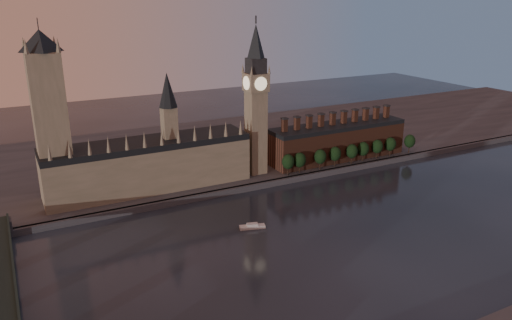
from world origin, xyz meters
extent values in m
plane|color=black|center=(0.00, 0.00, 0.00)|extent=(900.00, 900.00, 0.00)
cube|color=#4B4B51|center=(0.00, 90.00, 2.00)|extent=(900.00, 4.00, 4.00)
cube|color=#4B4B51|center=(0.00, 180.00, 2.00)|extent=(900.00, 180.00, 4.00)
cube|color=gray|center=(-65.00, 115.00, 18.00)|extent=(130.00, 30.00, 28.00)
cube|color=black|center=(-65.00, 115.00, 34.00)|extent=(130.00, 30.00, 4.00)
cube|color=gray|center=(-50.00, 115.00, 44.00)|extent=(9.00, 9.00, 24.00)
cone|color=black|center=(-50.00, 115.00, 67.00)|extent=(12.00, 12.00, 22.00)
cone|color=gray|center=(-124.00, 101.00, 41.00)|extent=(2.60, 2.60, 10.00)
cone|color=gray|center=(-113.27, 101.00, 41.00)|extent=(2.60, 2.60, 10.00)
cone|color=gray|center=(-102.55, 101.00, 41.00)|extent=(2.60, 2.60, 10.00)
cone|color=gray|center=(-91.82, 101.00, 41.00)|extent=(2.60, 2.60, 10.00)
cone|color=gray|center=(-81.09, 101.00, 41.00)|extent=(2.60, 2.60, 10.00)
cone|color=gray|center=(-70.36, 101.00, 41.00)|extent=(2.60, 2.60, 10.00)
cone|color=gray|center=(-59.64, 101.00, 41.00)|extent=(2.60, 2.60, 10.00)
cone|color=gray|center=(-48.91, 101.00, 41.00)|extent=(2.60, 2.60, 10.00)
cone|color=gray|center=(-38.18, 101.00, 41.00)|extent=(2.60, 2.60, 10.00)
cone|color=gray|center=(-27.45, 101.00, 41.00)|extent=(2.60, 2.60, 10.00)
cone|color=gray|center=(-16.73, 101.00, 41.00)|extent=(2.60, 2.60, 10.00)
cone|color=gray|center=(-6.00, 101.00, 41.00)|extent=(2.60, 2.60, 10.00)
cube|color=gray|center=(-120.00, 115.00, 49.00)|extent=(18.00, 18.00, 90.00)
cone|color=black|center=(-120.00, 115.00, 100.00)|extent=(24.00, 24.00, 12.00)
cylinder|color=#232326|center=(-120.00, 115.00, 106.00)|extent=(0.50, 0.50, 12.00)
cone|color=gray|center=(-128.00, 107.00, 98.00)|extent=(3.00, 3.00, 8.00)
cone|color=gray|center=(-112.00, 107.00, 98.00)|extent=(3.00, 3.00, 8.00)
cone|color=gray|center=(-128.00, 123.00, 98.00)|extent=(3.00, 3.00, 8.00)
cone|color=gray|center=(-112.00, 123.00, 98.00)|extent=(3.00, 3.00, 8.00)
cube|color=gray|center=(10.00, 110.00, 33.00)|extent=(12.00, 12.00, 58.00)
cube|color=gray|center=(10.00, 110.00, 68.00)|extent=(14.00, 14.00, 12.00)
cube|color=#232326|center=(10.00, 110.00, 79.00)|extent=(11.00, 11.00, 10.00)
cone|color=black|center=(10.00, 110.00, 95.00)|extent=(13.00, 13.00, 22.00)
cylinder|color=#232326|center=(10.00, 110.00, 108.50)|extent=(1.00, 1.00, 5.00)
cylinder|color=beige|center=(10.00, 102.80, 68.00)|extent=(9.00, 0.50, 9.00)
cylinder|color=beige|center=(10.00, 117.20, 68.00)|extent=(9.00, 0.50, 9.00)
cylinder|color=beige|center=(2.80, 110.00, 68.00)|extent=(0.50, 9.00, 9.00)
cylinder|color=beige|center=(17.20, 110.00, 68.00)|extent=(0.50, 9.00, 9.00)
cone|color=gray|center=(3.50, 103.50, 77.00)|extent=(2.00, 2.00, 6.00)
cone|color=gray|center=(16.50, 103.50, 77.00)|extent=(2.00, 2.00, 6.00)
cone|color=gray|center=(3.50, 116.50, 77.00)|extent=(2.00, 2.00, 6.00)
cone|color=gray|center=(16.50, 116.50, 77.00)|extent=(2.00, 2.00, 6.00)
cube|color=#573021|center=(80.00, 110.00, 16.00)|extent=(110.00, 25.00, 24.00)
cube|color=black|center=(80.00, 110.00, 29.50)|extent=(110.00, 25.00, 3.00)
cube|color=#573021|center=(33.00, 110.00, 35.50)|extent=(3.50, 3.50, 9.00)
cube|color=#232326|center=(33.00, 110.00, 40.50)|extent=(4.20, 4.20, 1.00)
cube|color=#573021|center=(43.44, 110.00, 35.50)|extent=(3.50, 3.50, 9.00)
cube|color=#232326|center=(43.44, 110.00, 40.50)|extent=(4.20, 4.20, 1.00)
cube|color=#573021|center=(53.89, 110.00, 35.50)|extent=(3.50, 3.50, 9.00)
cube|color=#232326|center=(53.89, 110.00, 40.50)|extent=(4.20, 4.20, 1.00)
cube|color=#573021|center=(64.33, 110.00, 35.50)|extent=(3.50, 3.50, 9.00)
cube|color=#232326|center=(64.33, 110.00, 40.50)|extent=(4.20, 4.20, 1.00)
cube|color=#573021|center=(74.78, 110.00, 35.50)|extent=(3.50, 3.50, 9.00)
cube|color=#232326|center=(74.78, 110.00, 40.50)|extent=(4.20, 4.20, 1.00)
cube|color=#573021|center=(85.22, 110.00, 35.50)|extent=(3.50, 3.50, 9.00)
cube|color=#232326|center=(85.22, 110.00, 40.50)|extent=(4.20, 4.20, 1.00)
cube|color=#573021|center=(95.67, 110.00, 35.50)|extent=(3.50, 3.50, 9.00)
cube|color=#232326|center=(95.67, 110.00, 40.50)|extent=(4.20, 4.20, 1.00)
cube|color=#573021|center=(106.11, 110.00, 35.50)|extent=(3.50, 3.50, 9.00)
cube|color=#232326|center=(106.11, 110.00, 40.50)|extent=(4.20, 4.20, 1.00)
cube|color=#573021|center=(116.56, 110.00, 35.50)|extent=(3.50, 3.50, 9.00)
cube|color=#232326|center=(116.56, 110.00, 40.50)|extent=(4.20, 4.20, 1.00)
cube|color=#573021|center=(127.00, 110.00, 35.50)|extent=(3.50, 3.50, 9.00)
cube|color=#232326|center=(127.00, 110.00, 40.50)|extent=(4.20, 4.20, 1.00)
cylinder|color=black|center=(27.47, 95.07, 7.00)|extent=(0.80, 0.80, 6.00)
ellipsoid|color=black|center=(27.47, 95.07, 13.50)|extent=(8.60, 8.60, 10.75)
cylinder|color=black|center=(36.73, 94.54, 7.00)|extent=(0.80, 0.80, 6.00)
ellipsoid|color=black|center=(36.73, 94.54, 13.50)|extent=(8.60, 8.60, 10.75)
cylinder|color=black|center=(53.81, 94.14, 7.00)|extent=(0.80, 0.80, 6.00)
ellipsoid|color=black|center=(53.81, 94.14, 13.50)|extent=(8.60, 8.60, 10.75)
cylinder|color=black|center=(67.27, 94.70, 7.00)|extent=(0.80, 0.80, 6.00)
ellipsoid|color=black|center=(67.27, 94.70, 13.50)|extent=(8.60, 8.60, 10.75)
cylinder|color=black|center=(82.08, 94.03, 7.00)|extent=(0.80, 0.80, 6.00)
ellipsoid|color=black|center=(82.08, 94.03, 13.50)|extent=(8.60, 8.60, 10.75)
cylinder|color=black|center=(93.46, 94.97, 7.00)|extent=(0.80, 0.80, 6.00)
ellipsoid|color=black|center=(93.46, 94.97, 13.50)|extent=(8.60, 8.60, 10.75)
cylinder|color=black|center=(106.94, 94.89, 7.00)|extent=(0.80, 0.80, 6.00)
ellipsoid|color=black|center=(106.94, 94.89, 13.50)|extent=(8.60, 8.60, 10.75)
cylinder|color=black|center=(120.28, 95.12, 7.00)|extent=(0.80, 0.80, 6.00)
ellipsoid|color=black|center=(120.28, 95.12, 13.50)|extent=(8.60, 8.60, 10.75)
cylinder|color=black|center=(139.52, 94.35, 7.00)|extent=(0.80, 0.80, 6.00)
ellipsoid|color=black|center=(139.52, 94.35, 13.50)|extent=(8.60, 8.60, 10.75)
cube|color=black|center=(-149.50, -5.00, 10.90)|extent=(1.00, 200.00, 1.30)
cylinder|color=#232326|center=(-155.00, 17.00, 3.88)|extent=(8.00, 8.00, 7.75)
cylinder|color=#232326|center=(-155.00, 51.00, 3.88)|extent=(8.00, 8.00, 7.75)
cube|color=silver|center=(-29.60, 38.55, 0.82)|extent=(14.87, 8.05, 1.63)
cube|color=silver|center=(-29.60, 38.55, 2.25)|extent=(6.75, 4.71, 1.23)
camera|label=1|loc=(-144.41, -185.51, 123.46)|focal=35.00mm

